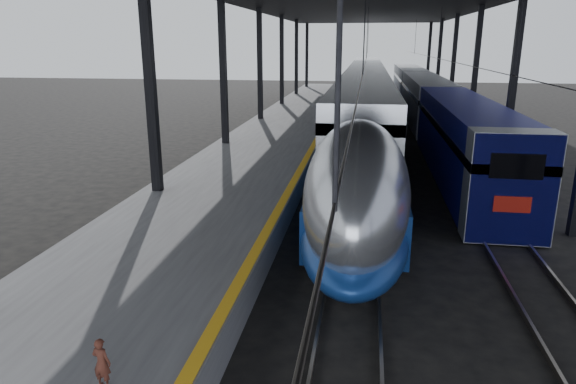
# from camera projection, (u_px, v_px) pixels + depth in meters

# --- Properties ---
(ground) EXTENTS (160.00, 160.00, 0.00)m
(ground) POSITION_uv_depth(u_px,v_px,m) (283.00, 278.00, 14.86)
(ground) COLOR black
(ground) RESTS_ON ground
(platform) EXTENTS (6.00, 80.00, 1.00)m
(platform) POSITION_uv_depth(u_px,v_px,m) (279.00, 137.00, 34.21)
(platform) COLOR #4C4C4F
(platform) RESTS_ON ground
(yellow_strip) EXTENTS (0.30, 80.00, 0.01)m
(yellow_strip) POSITION_uv_depth(u_px,v_px,m) (321.00, 131.00, 33.66)
(yellow_strip) COLOR gold
(yellow_strip) RESTS_ON platform
(rails) EXTENTS (6.52, 80.00, 0.16)m
(rails) POSITION_uv_depth(u_px,v_px,m) (401.00, 147.00, 33.16)
(rails) COLOR slate
(rails) RESTS_ON ground
(tgv_train) EXTENTS (3.18, 65.20, 4.56)m
(tgv_train) POSITION_uv_depth(u_px,v_px,m) (365.00, 100.00, 41.32)
(tgv_train) COLOR #B3B5BA
(tgv_train) RESTS_ON ground
(second_train) EXTENTS (2.79, 56.05, 3.84)m
(second_train) POSITION_uv_depth(u_px,v_px,m) (426.00, 101.00, 42.47)
(second_train) COLOR navy
(second_train) RESTS_ON ground
(child) EXTENTS (0.36, 0.26, 0.91)m
(child) POSITION_uv_depth(u_px,v_px,m) (102.00, 363.00, 8.53)
(child) COLOR #472117
(child) RESTS_ON platform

